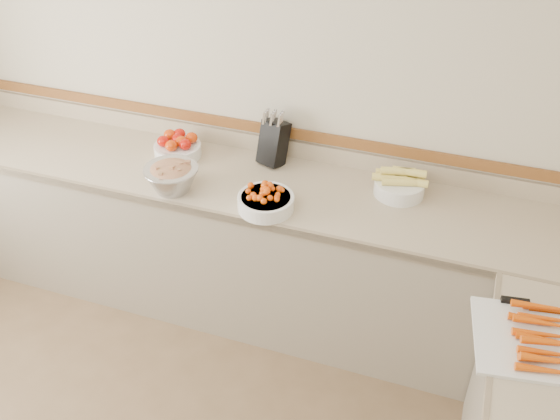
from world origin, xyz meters
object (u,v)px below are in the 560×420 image
(tomato_bowl, at_px, (178,147))
(cherry_tomato_bowl, at_px, (266,200))
(knife_block, at_px, (273,142))
(cutting_board, at_px, (544,339))
(rhubarb_bowl, at_px, (172,176))
(corn_bowl, at_px, (400,184))

(tomato_bowl, height_order, cherry_tomato_bowl, cherry_tomato_bowl)
(knife_block, relative_size, cutting_board, 0.56)
(knife_block, relative_size, rhubarb_bowl, 1.13)
(knife_block, xyz_separation_m, corn_bowl, (0.71, -0.08, -0.07))
(knife_block, height_order, cutting_board, knife_block)
(knife_block, bearing_deg, cherry_tomato_bowl, -75.21)
(rhubarb_bowl, distance_m, cutting_board, 1.88)
(cutting_board, bearing_deg, cherry_tomato_bowl, 159.75)
(tomato_bowl, xyz_separation_m, cutting_board, (1.95, -0.80, -0.04))
(tomato_bowl, distance_m, corn_bowl, 1.24)
(tomato_bowl, relative_size, cherry_tomato_bowl, 0.93)
(cherry_tomato_bowl, height_order, cutting_board, cherry_tomato_bowl)
(cherry_tomato_bowl, bearing_deg, rhubarb_bowl, -179.99)
(knife_block, xyz_separation_m, cherry_tomato_bowl, (0.11, -0.43, -0.08))
(cherry_tomato_bowl, height_order, rhubarb_bowl, rhubarb_bowl)
(knife_block, distance_m, rhubarb_bowl, 0.59)
(corn_bowl, xyz_separation_m, cutting_board, (0.71, -0.83, -0.04))
(cutting_board, bearing_deg, corn_bowl, 130.39)
(tomato_bowl, relative_size, corn_bowl, 0.93)
(cherry_tomato_bowl, bearing_deg, tomato_bowl, 153.64)
(tomato_bowl, distance_m, cutting_board, 2.11)
(corn_bowl, distance_m, rhubarb_bowl, 1.17)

